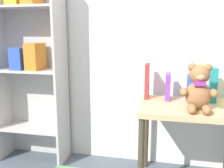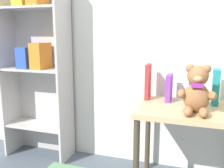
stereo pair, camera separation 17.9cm
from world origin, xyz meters
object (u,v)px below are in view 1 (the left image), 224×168
(display_table, at_px, (190,118))
(book_standing_teal, at_px, (213,85))
(book_standing_red, at_px, (147,81))
(book_standing_blue, at_px, (190,88))
(teddy_bear, at_px, (199,89))
(book_standing_purple, at_px, (168,87))
(bookshelf_side, at_px, (31,57))

(display_table, relative_size, book_standing_teal, 2.81)
(book_standing_red, height_order, book_standing_teal, book_standing_red)
(book_standing_blue, bearing_deg, display_table, -88.61)
(teddy_bear, xyz_separation_m, book_standing_teal, (0.12, 0.23, -0.01))
(book_standing_red, bearing_deg, book_standing_purple, -5.53)
(teddy_bear, xyz_separation_m, book_standing_purple, (-0.18, 0.23, -0.04))
(teddy_bear, height_order, book_standing_blue, teddy_bear)
(book_standing_red, xyz_separation_m, book_standing_purple, (0.15, -0.01, -0.03))
(book_standing_red, xyz_separation_m, book_standing_blue, (0.30, -0.01, -0.04))
(bookshelf_side, xyz_separation_m, display_table, (1.25, -0.18, -0.37))
(book_standing_teal, bearing_deg, teddy_bear, -116.52)
(bookshelf_side, xyz_separation_m, book_standing_red, (0.95, -0.03, -0.15))
(bookshelf_side, bearing_deg, book_standing_purple, -2.40)
(teddy_bear, distance_m, book_standing_red, 0.41)
(book_standing_blue, xyz_separation_m, book_standing_teal, (0.15, -0.00, 0.03))
(bookshelf_side, height_order, display_table, bookshelf_side)
(book_standing_teal, bearing_deg, book_standing_red, -179.85)
(book_standing_red, height_order, book_standing_blue, book_standing_red)
(teddy_bear, distance_m, book_standing_purple, 0.29)
(book_standing_purple, relative_size, book_standing_blue, 1.03)
(display_table, height_order, book_standing_blue, book_standing_blue)
(teddy_bear, bearing_deg, display_table, 107.86)
(book_standing_red, xyz_separation_m, book_standing_teal, (0.46, -0.01, -0.01))
(teddy_bear, relative_size, book_standing_teal, 1.23)
(bookshelf_side, relative_size, display_table, 2.30)
(book_standing_purple, bearing_deg, book_standing_blue, 3.26)
(teddy_bear, distance_m, book_standing_blue, 0.24)
(teddy_bear, height_order, book_standing_red, teddy_bear)
(teddy_bear, relative_size, book_standing_purple, 1.57)
(bookshelf_side, xyz_separation_m, book_standing_purple, (1.10, -0.05, -0.19))
(display_table, distance_m, book_standing_blue, 0.23)
(book_standing_teal, bearing_deg, book_standing_blue, -179.37)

